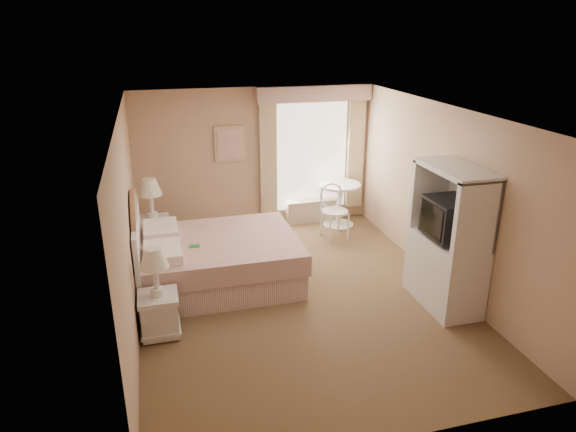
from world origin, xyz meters
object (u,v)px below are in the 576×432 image
object	(u,v)px
nightstand_near	(158,303)
nightstand_far	(154,226)
round_table	(339,198)
cafe_chair	(333,207)
armoire	(447,249)
bed	(209,259)

from	to	relation	value
nightstand_near	nightstand_far	distance (m)	2.43
round_table	cafe_chair	distance (m)	0.52
nightstand_far	cafe_chair	distance (m)	3.02
round_table	armoire	world-z (taller)	armoire
bed	round_table	distance (m)	3.06
bed	armoire	size ratio (longest dim) A/B	1.21
bed	armoire	bearing A→B (deg)	-24.57
cafe_chair	armoire	bearing A→B (deg)	-84.10
nightstand_far	armoire	distance (m)	4.51
nightstand_near	nightstand_far	world-z (taller)	nightstand_far
nightstand_far	round_table	xyz separation A→B (m)	(3.29, 0.37, 0.07)
nightstand_near	bed	bearing A→B (deg)	57.45
nightstand_near	armoire	xyz separation A→B (m)	(3.65, -0.20, 0.36)
bed	nightstand_near	bearing A→B (deg)	-122.55
nightstand_near	cafe_chair	distance (m)	3.83
nightstand_far	cafe_chair	world-z (taller)	nightstand_far
bed	round_table	bearing A→B (deg)	32.88
bed	nightstand_far	bearing A→B (deg)	119.44
nightstand_near	cafe_chair	bearing A→B (deg)	37.89
round_table	cafe_chair	xyz separation A→B (m)	(-0.27, -0.45, 0.01)
bed	armoire	xyz separation A→B (m)	(2.93, -1.34, 0.40)
nightstand_far	armoire	world-z (taller)	armoire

